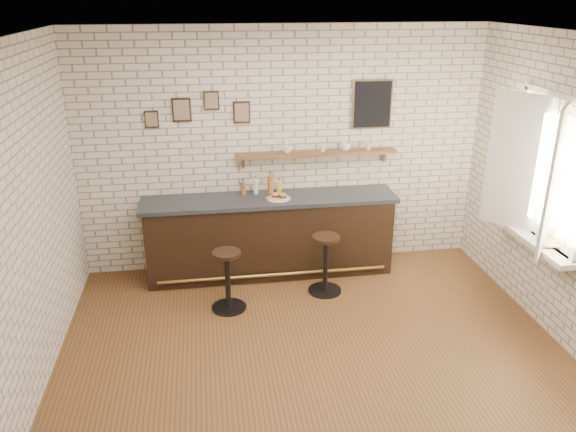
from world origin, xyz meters
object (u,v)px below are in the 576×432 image
(sandwich_plate, at_px, (279,198))
(ciabatta_sandwich, at_px, (279,195))
(bitters_bottle_brown, at_px, (243,188))
(bar_stool_left, at_px, (228,278))
(bar_counter, at_px, (270,235))
(shelf_cup_b, at_px, (323,148))
(shelf_cup_d, at_px, (368,146))
(bitters_bottle_white, at_px, (256,187))
(shelf_cup_c, at_px, (345,147))
(shelf_cup_a, at_px, (287,149))
(bitters_bottle_amber, at_px, (270,184))
(book_upper, at_px, (541,242))
(bar_stool_right, at_px, (325,262))
(book_lower, at_px, (540,243))
(condiment_bottle_yellow, at_px, (279,187))

(sandwich_plate, xyz_separation_m, ciabatta_sandwich, (0.01, 0.00, 0.04))
(bitters_bottle_brown, xyz_separation_m, bar_stool_left, (-0.27, -0.97, -0.72))
(bar_counter, xyz_separation_m, shelf_cup_b, (0.69, 0.20, 1.04))
(ciabatta_sandwich, height_order, shelf_cup_d, shelf_cup_d)
(bitters_bottle_white, bearing_deg, bar_stool_left, -113.61)
(sandwich_plate, xyz_separation_m, shelf_cup_c, (0.87, 0.27, 0.53))
(shelf_cup_b, bearing_deg, shelf_cup_d, -48.50)
(bitters_bottle_brown, xyz_separation_m, shelf_cup_c, (1.28, 0.05, 0.46))
(ciabatta_sandwich, height_order, bitters_bottle_white, bitters_bottle_white)
(bitters_bottle_brown, height_order, bar_stool_left, bitters_bottle_brown)
(bitters_bottle_brown, height_order, shelf_cup_a, shelf_cup_a)
(shelf_cup_a, bearing_deg, shelf_cup_d, 1.29)
(shelf_cup_c, bearing_deg, shelf_cup_b, 80.51)
(bitters_bottle_amber, bearing_deg, bitters_bottle_brown, -180.00)
(bitters_bottle_brown, distance_m, shelf_cup_a, 0.72)
(bitters_bottle_amber, xyz_separation_m, shelf_cup_c, (0.94, 0.05, 0.43))
(shelf_cup_a, relative_size, shelf_cup_c, 0.92)
(bar_stool_left, relative_size, shelf_cup_d, 6.78)
(book_upper, bearing_deg, bar_stool_right, 169.83)
(bar_stool_right, xyz_separation_m, shelf_cup_d, (0.69, 0.80, 1.16))
(bitters_bottle_brown, distance_m, book_lower, 3.39)
(bitters_bottle_brown, height_order, book_upper, bitters_bottle_brown)
(sandwich_plate, distance_m, shelf_cup_c, 1.06)
(bar_counter, bearing_deg, sandwich_plate, -33.41)
(shelf_cup_c, height_order, book_lower, shelf_cup_c)
(shelf_cup_c, height_order, shelf_cup_d, shelf_cup_c)
(bitters_bottle_white, distance_m, shelf_cup_c, 1.21)
(bar_counter, relative_size, bitters_bottle_amber, 11.11)
(bitters_bottle_white, distance_m, condiment_bottle_yellow, 0.29)
(sandwich_plate, relative_size, condiment_bottle_yellow, 1.47)
(bitters_bottle_white, xyz_separation_m, condiment_bottle_yellow, (0.29, 0.00, -0.01))
(bar_stool_left, height_order, shelf_cup_a, shelf_cup_a)
(book_lower, bearing_deg, shelf_cup_a, 146.86)
(bitters_bottle_white, distance_m, bar_stool_left, 1.28)
(shelf_cup_d, bearing_deg, book_upper, -72.88)
(bar_counter, xyz_separation_m, bar_stool_right, (0.58, -0.59, -0.12))
(book_upper, bearing_deg, book_lower, 106.32)
(bitters_bottle_white, distance_m, bitters_bottle_amber, 0.18)
(shelf_cup_d, bearing_deg, bitters_bottle_white, 162.59)
(sandwich_plate, xyz_separation_m, shelf_cup_a, (0.15, 0.27, 0.53))
(shelf_cup_c, relative_size, book_lower, 0.64)
(shelf_cup_d, bearing_deg, bar_stool_left, -170.45)
(bar_stool_right, bearing_deg, shelf_cup_b, 82.11)
(ciabatta_sandwich, relative_size, shelf_cup_c, 1.56)
(bitters_bottle_white, relative_size, book_lower, 1.14)
(ciabatta_sandwich, distance_m, shelf_cup_c, 1.03)
(shelf_cup_c, bearing_deg, shelf_cup_d, -99.49)
(bitters_bottle_amber, distance_m, bar_stool_left, 1.36)
(bar_stool_left, bearing_deg, bitters_bottle_white, 66.39)
(sandwich_plate, height_order, shelf_cup_d, shelf_cup_d)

